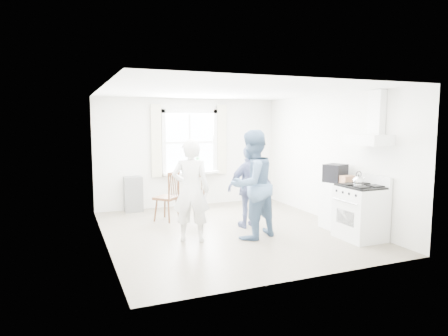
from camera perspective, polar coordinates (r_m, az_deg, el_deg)
room_shell at (r=7.38m, az=0.82°, el=0.82°), size 4.62×5.12×2.64m
window_assembly at (r=9.66m, az=-4.88°, el=3.15°), size 1.88×0.24×1.70m
range_hood at (r=7.33m, az=20.30°, el=5.07°), size 0.45×0.76×0.94m
shelf_unit at (r=9.36m, az=-12.83°, el=-3.66°), size 0.40×0.30×0.80m
gas_stove at (r=7.39m, az=18.93°, el=-5.95°), size 0.68×0.76×1.12m
kettle at (r=7.18m, az=18.65°, el=-1.79°), size 0.19×0.19×0.26m
low_cabinet at (r=7.97m, az=15.98°, el=-5.19°), size 0.50×0.55×0.90m
stereo_stack at (r=7.90m, az=15.62°, el=-0.71°), size 0.48×0.46×0.34m
cardboard_box at (r=7.70m, az=17.23°, el=-1.65°), size 0.25×0.18×0.16m
windsor_chair_a at (r=8.30m, az=-7.57°, el=-3.19°), size 0.61×0.61×1.05m
windsor_chair_b at (r=8.16m, az=-4.21°, el=-3.49°), size 0.52×0.52×1.01m
person_left at (r=6.82m, az=-4.74°, el=-3.25°), size 0.84×0.84×1.76m
person_mid at (r=6.99m, az=4.00°, el=-2.38°), size 1.20×1.20×1.91m
person_right at (r=7.74m, az=3.74°, el=-2.70°), size 0.96×0.96×1.59m
potted_plant at (r=9.65m, az=-4.00°, el=0.58°), size 0.20×0.20×0.36m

